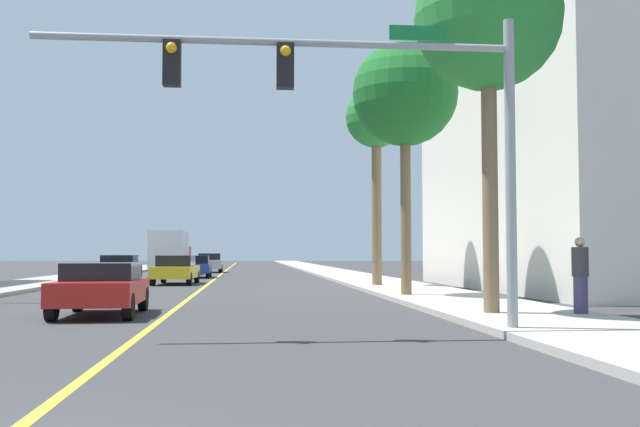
{
  "coord_description": "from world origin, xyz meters",
  "views": [
    {
      "loc": [
        2.01,
        -4.47,
        1.54
      ],
      "look_at": [
        3.86,
        14.38,
        2.58
      ],
      "focal_mm": 40.58,
      "sensor_mm": 36.0,
      "label": 1
    }
  ],
  "objects_px": {
    "car_red": "(102,287)",
    "delivery_truck": "(170,251)",
    "palm_far": "(376,122)",
    "palm_near": "(488,20)",
    "palm_mid": "(405,95)",
    "pedestrian": "(580,275)",
    "car_yellow": "(176,269)",
    "car_silver": "(210,263)",
    "traffic_signal_mast": "(366,102)",
    "car_black": "(119,268)",
    "car_blue": "(195,266)"
  },
  "relations": [
    {
      "from": "palm_far",
      "to": "pedestrian",
      "type": "height_order",
      "value": "palm_far"
    },
    {
      "from": "palm_near",
      "to": "delivery_truck",
      "type": "bearing_deg",
      "value": 106.98
    },
    {
      "from": "delivery_truck",
      "to": "pedestrian",
      "type": "bearing_deg",
      "value": -70.45
    },
    {
      "from": "car_silver",
      "to": "palm_mid",
      "type": "bearing_deg",
      "value": -76.71
    },
    {
      "from": "palm_far",
      "to": "car_black",
      "type": "xyz_separation_m",
      "value": [
        -12.49,
        8.08,
        -6.6
      ]
    },
    {
      "from": "palm_near",
      "to": "palm_mid",
      "type": "relative_size",
      "value": 1.02
    },
    {
      "from": "traffic_signal_mast",
      "to": "palm_mid",
      "type": "distance_m",
      "value": 11.48
    },
    {
      "from": "traffic_signal_mast",
      "to": "palm_mid",
      "type": "xyz_separation_m",
      "value": [
        3.1,
        10.75,
        2.55
      ]
    },
    {
      "from": "delivery_truck",
      "to": "car_silver",
      "type": "bearing_deg",
      "value": 56.76
    },
    {
      "from": "car_silver",
      "to": "car_blue",
      "type": "bearing_deg",
      "value": -91.68
    },
    {
      "from": "car_red",
      "to": "car_blue",
      "type": "relative_size",
      "value": 0.91
    },
    {
      "from": "car_black",
      "to": "car_blue",
      "type": "height_order",
      "value": "car_black"
    },
    {
      "from": "palm_far",
      "to": "car_red",
      "type": "bearing_deg",
      "value": -125.16
    },
    {
      "from": "car_black",
      "to": "car_red",
      "type": "bearing_deg",
      "value": 97.75
    },
    {
      "from": "car_red",
      "to": "car_silver",
      "type": "height_order",
      "value": "car_silver"
    },
    {
      "from": "car_silver",
      "to": "delivery_truck",
      "type": "relative_size",
      "value": 0.61
    },
    {
      "from": "palm_near",
      "to": "traffic_signal_mast",
      "type": "bearing_deg",
      "value": -136.43
    },
    {
      "from": "palm_near",
      "to": "pedestrian",
      "type": "relative_size",
      "value": 5.0
    },
    {
      "from": "traffic_signal_mast",
      "to": "car_black",
      "type": "xyz_separation_m",
      "value": [
        -9.07,
        26.25,
        -3.62
      ]
    },
    {
      "from": "car_blue",
      "to": "palm_far",
      "type": "bearing_deg",
      "value": -58.96
    },
    {
      "from": "car_red",
      "to": "delivery_truck",
      "type": "relative_size",
      "value": 0.53
    },
    {
      "from": "car_blue",
      "to": "car_silver",
      "type": "bearing_deg",
      "value": 87.97
    },
    {
      "from": "car_silver",
      "to": "pedestrian",
      "type": "xyz_separation_m",
      "value": [
        10.72,
        -42.02,
        0.26
      ]
    },
    {
      "from": "traffic_signal_mast",
      "to": "car_black",
      "type": "distance_m",
      "value": 28.01
    },
    {
      "from": "car_blue",
      "to": "pedestrian",
      "type": "relative_size",
      "value": 2.48
    },
    {
      "from": "palm_far",
      "to": "car_yellow",
      "type": "distance_m",
      "value": 12.36
    },
    {
      "from": "palm_mid",
      "to": "car_yellow",
      "type": "relative_size",
      "value": 1.91
    },
    {
      "from": "palm_mid",
      "to": "car_silver",
      "type": "relative_size",
      "value": 1.89
    },
    {
      "from": "palm_near",
      "to": "car_yellow",
      "type": "height_order",
      "value": "palm_near"
    },
    {
      "from": "palm_far",
      "to": "car_blue",
      "type": "bearing_deg",
      "value": 121.88
    },
    {
      "from": "palm_near",
      "to": "car_yellow",
      "type": "distance_m",
      "value": 22.77
    },
    {
      "from": "car_red",
      "to": "pedestrian",
      "type": "distance_m",
      "value": 11.46
    },
    {
      "from": "palm_near",
      "to": "car_silver",
      "type": "bearing_deg",
      "value": 101.92
    },
    {
      "from": "palm_near",
      "to": "car_red",
      "type": "xyz_separation_m",
      "value": [
        -9.28,
        1.77,
        -6.41
      ]
    },
    {
      "from": "car_red",
      "to": "car_black",
      "type": "height_order",
      "value": "car_black"
    },
    {
      "from": "traffic_signal_mast",
      "to": "delivery_truck",
      "type": "distance_m",
      "value": 41.65
    },
    {
      "from": "palm_mid",
      "to": "delivery_truck",
      "type": "height_order",
      "value": "palm_mid"
    },
    {
      "from": "car_yellow",
      "to": "delivery_truck",
      "type": "bearing_deg",
      "value": 99.11
    },
    {
      "from": "car_silver",
      "to": "car_blue",
      "type": "xyz_separation_m",
      "value": [
        -0.26,
        -12.29,
        -0.06
      ]
    },
    {
      "from": "traffic_signal_mast",
      "to": "pedestrian",
      "type": "xyz_separation_m",
      "value": [
        5.45,
        2.84,
        -3.33
      ]
    },
    {
      "from": "delivery_truck",
      "to": "car_black",
      "type": "bearing_deg",
      "value": -94.29
    },
    {
      "from": "car_black",
      "to": "car_blue",
      "type": "distance_m",
      "value": 7.25
    },
    {
      "from": "traffic_signal_mast",
      "to": "palm_near",
      "type": "distance_m",
      "value": 5.55
    },
    {
      "from": "traffic_signal_mast",
      "to": "car_silver",
      "type": "xyz_separation_m",
      "value": [
        -5.27,
        44.86,
        -3.59
      ]
    },
    {
      "from": "palm_far",
      "to": "car_blue",
      "type": "height_order",
      "value": "palm_far"
    },
    {
      "from": "palm_far",
      "to": "pedestrian",
      "type": "distance_m",
      "value": 16.71
    },
    {
      "from": "car_black",
      "to": "delivery_truck",
      "type": "xyz_separation_m",
      "value": [
        1.12,
        14.55,
        0.91
      ]
    },
    {
      "from": "palm_far",
      "to": "car_red",
      "type": "distance_m",
      "value": 17.32
    },
    {
      "from": "car_red",
      "to": "palm_near",
      "type": "bearing_deg",
      "value": -12.31
    },
    {
      "from": "traffic_signal_mast",
      "to": "car_silver",
      "type": "relative_size",
      "value": 1.96
    }
  ]
}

